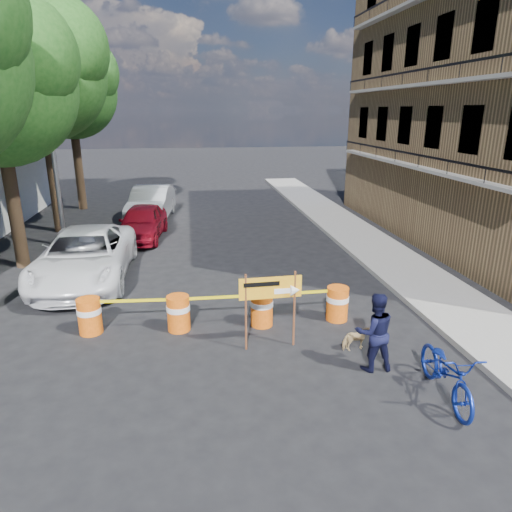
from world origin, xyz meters
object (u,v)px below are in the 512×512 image
object	(u,v)px
barrel_far_right	(337,303)
dog	(357,339)
sedan_red	(142,222)
bicycle	(450,348)
barrel_mid_left	(178,312)
sedan_silver	(151,203)
pedestrian	(374,332)
detour_sign	(278,293)
suv_white	(85,256)
barrel_far_left	(90,315)
barrel_mid_right	(262,308)

from	to	relation	value
barrel_far_right	dog	size ratio (longest dim) A/B	1.37
sedan_red	bicycle	bearing A→B (deg)	-55.47
barrel_mid_left	sedan_silver	bearing A→B (deg)	96.74
pedestrian	dog	world-z (taller)	pedestrian
detour_sign	suv_white	size ratio (longest dim) A/B	0.31
barrel_far_left	sedan_silver	bearing A→B (deg)	86.87
barrel_far_right	dog	bearing A→B (deg)	-92.08
barrel_far_left	barrel_mid_left	distance (m)	2.15
suv_white	sedan_silver	size ratio (longest dim) A/B	1.16
bicycle	dog	distance (m)	2.36
barrel_far_right	detour_sign	xyz separation A→B (m)	(-1.80, -1.18, 0.87)
barrel_mid_right	suv_white	distance (m)	6.49
detour_sign	sedan_silver	xyz separation A→B (m)	(-3.75, 13.67, -0.51)
suv_white	barrel_far_left	bearing A→B (deg)	-77.66
barrel_mid_right	pedestrian	size ratio (longest dim) A/B	0.52
barrel_far_left	barrel_mid_right	xyz separation A→B (m)	(4.23, -0.20, 0.00)
barrel_mid_left	bicycle	size ratio (longest dim) A/B	0.42
dog	suv_white	xyz separation A→B (m)	(-7.00, 5.64, 0.53)
barrel_far_left	bicycle	distance (m)	8.12
barrel_far_right	sedan_red	world-z (taller)	sedan_red
detour_sign	pedestrian	xyz separation A→B (m)	(1.79, -1.22, -0.48)
suv_white	bicycle	bearing A→B (deg)	-43.45
barrel_mid_left	pedestrian	xyz separation A→B (m)	(4.07, -2.42, 0.39)
pedestrian	suv_white	bearing A→B (deg)	-40.81
bicycle	suv_white	distance (m)	11.05
barrel_far_left	bicycle	world-z (taller)	bicycle
barrel_far_right	detour_sign	world-z (taller)	detour_sign
barrel_far_left	sedan_silver	size ratio (longest dim) A/B	0.18
barrel_far_left	barrel_mid_right	distance (m)	4.23
barrel_mid_left	detour_sign	bearing A→B (deg)	-27.82
barrel_mid_left	bicycle	distance (m)	6.22
barrel_far_right	bicycle	distance (m)	3.77
bicycle	sedan_silver	size ratio (longest dim) A/B	0.42
sedan_silver	sedan_red	bearing A→B (deg)	-86.00
pedestrian	barrel_mid_left	bearing A→B (deg)	-29.25
barrel_far_left	bicycle	size ratio (longest dim) A/B	0.42
barrel_mid_right	suv_white	size ratio (longest dim) A/B	0.15
sedan_red	barrel_mid_right	bearing A→B (deg)	-60.94
barrel_mid_right	detour_sign	world-z (taller)	detour_sign
sedan_red	sedan_silver	distance (m)	3.60
sedan_red	sedan_silver	bearing A→B (deg)	94.14
barrel_far_left	sedan_red	distance (m)	8.74
barrel_far_right	pedestrian	distance (m)	2.44
sedan_red	sedan_silver	size ratio (longest dim) A/B	0.84
barrel_mid_left	pedestrian	distance (m)	4.75
dog	pedestrian	bearing A→B (deg)	171.88
barrel_mid_right	barrel_far_right	size ratio (longest dim) A/B	1.00
detour_sign	barrel_far_left	bearing A→B (deg)	161.03
barrel_mid_right	barrel_far_right	xyz separation A→B (m)	(1.99, 0.03, 0.00)
dog	suv_white	bearing A→B (deg)	39.63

